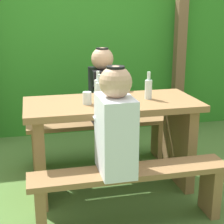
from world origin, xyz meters
The scene contains 12 objects.
ground_plane centered at (0.00, 0.00, 0.00)m, with size 12.00×12.00×0.00m, color #4D7333.
hedge_backdrop centered at (0.00, 1.90, 0.87)m, with size 6.40×0.81×1.74m, color #2F7F23.
pergola_post_right centered at (1.15, 1.31, 0.99)m, with size 0.12×0.12×1.98m, color brown.
picnic_table centered at (0.00, 0.00, 0.52)m, with size 1.40×0.64×0.77m.
bench_near centered at (0.00, -0.55, 0.30)m, with size 1.40×0.24×0.42m.
bench_far centered at (0.00, 0.55, 0.30)m, with size 1.40×0.24×0.42m.
person_white_shirt centered at (-0.11, -0.55, 0.75)m, with size 0.25×0.35×0.72m.
person_black_coat centered at (0.04, 0.55, 0.75)m, with size 0.25×0.35×0.72m.
drinking_glass centered at (-0.21, -0.04, 0.82)m, with size 0.07×0.07×0.10m, color silver.
bottle_left centered at (0.31, 0.01, 0.86)m, with size 0.06×0.06×0.23m.
bottle_right centered at (-0.10, 0.06, 0.86)m, with size 0.06×0.06×0.24m.
bottle_center centered at (-0.11, -0.03, 0.86)m, with size 0.06×0.06×0.23m.
Camera 1 is at (-0.63, -2.67, 1.47)m, focal length 56.30 mm.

